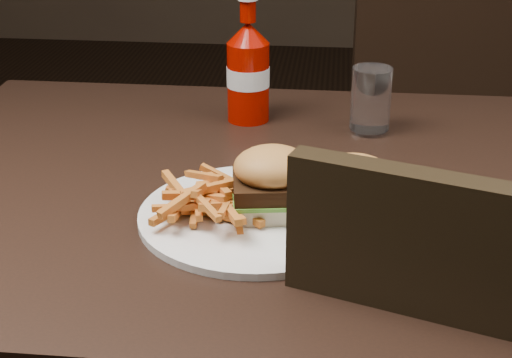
# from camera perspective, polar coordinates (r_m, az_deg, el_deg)

# --- Properties ---
(dining_table) EXTENTS (1.20, 0.80, 0.04)m
(dining_table) POSITION_cam_1_polar(r_m,az_deg,el_deg) (1.07, 4.67, -1.29)
(dining_table) COLOR black
(dining_table) RESTS_ON ground
(chair_far) EXTENTS (0.50, 0.50, 0.04)m
(chair_far) POSITION_cam_1_polar(r_m,az_deg,el_deg) (2.07, 11.77, 2.41)
(chair_far) COLOR black
(chair_far) RESTS_ON ground
(plate) EXTENTS (0.29, 0.29, 0.01)m
(plate) POSITION_cam_1_polar(r_m,az_deg,el_deg) (0.96, -0.06, -2.69)
(plate) COLOR white
(plate) RESTS_ON dining_table
(sandwich_half_a) EXTENTS (0.09, 0.09, 0.02)m
(sandwich_half_a) POSITION_cam_1_polar(r_m,az_deg,el_deg) (0.95, 1.17, -1.81)
(sandwich_half_a) COLOR #F9EDC1
(sandwich_half_a) RESTS_ON plate
(sandwich_half_b) EXTENTS (0.09, 0.08, 0.02)m
(sandwich_half_b) POSITION_cam_1_polar(r_m,az_deg,el_deg) (0.94, 6.96, -2.56)
(sandwich_half_b) COLOR beige
(sandwich_half_b) RESTS_ON plate
(fries_pile) EXTENTS (0.15, 0.15, 0.04)m
(fries_pile) POSITION_cam_1_polar(r_m,az_deg,el_deg) (0.95, -3.45, -1.37)
(fries_pile) COLOR #BA421B
(fries_pile) RESTS_ON plate
(ketchup_bottle) EXTENTS (0.07, 0.07, 0.14)m
(ketchup_bottle) POSITION_cam_1_polar(r_m,az_deg,el_deg) (1.27, -0.57, 6.90)
(ketchup_bottle) COLOR #980900
(ketchup_bottle) RESTS_ON dining_table
(tumbler) EXTENTS (0.08, 0.08, 0.10)m
(tumbler) POSITION_cam_1_polar(r_m,az_deg,el_deg) (1.23, 8.35, 5.82)
(tumbler) COLOR white
(tumbler) RESTS_ON dining_table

